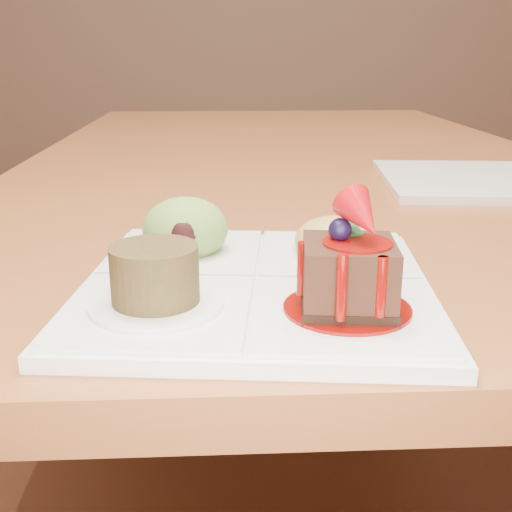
{
  "coord_description": "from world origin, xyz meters",
  "views": [
    {
      "loc": [
        -0.14,
        -1.23,
        0.95
      ],
      "look_at": [
        -0.11,
        -0.74,
        0.79
      ],
      "focal_mm": 45.0,
      "sensor_mm": 36.0,
      "label": 1
    }
  ],
  "objects": [
    {
      "name": "sampler_plate",
      "position": [
        -0.12,
        -0.73,
        0.77
      ],
      "size": [
        0.31,
        0.31,
        0.11
      ],
      "rotation": [
        0.0,
        0.0,
        -0.1
      ],
      "color": "white",
      "rests_on": "dining_table"
    },
    {
      "name": "second_plate",
      "position": [
        0.24,
        -0.3,
        0.76
      ],
      "size": [
        0.31,
        0.31,
        0.01
      ],
      "primitive_type": "cube",
      "rotation": [
        0.0,
        0.0,
        -0.1
      ],
      "color": "white",
      "rests_on": "dining_table"
    },
    {
      "name": "ground",
      "position": [
        0.0,
        0.0,
        0.0
      ],
      "size": [
        6.0,
        6.0,
        0.0
      ],
      "primitive_type": "plane",
      "color": "brown"
    },
    {
      "name": "dining_table",
      "position": [
        0.0,
        0.0,
        0.68
      ],
      "size": [
        1.0,
        1.8,
        0.75
      ],
      "color": "brown",
      "rests_on": "ground"
    }
  ]
}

